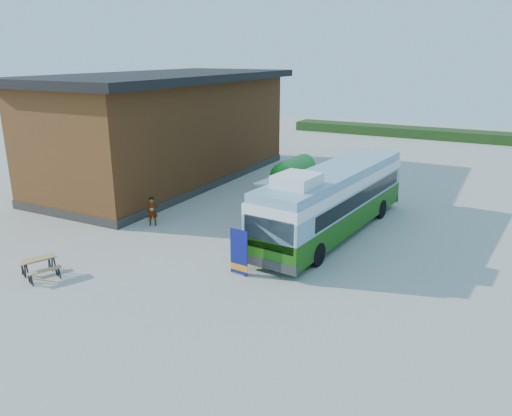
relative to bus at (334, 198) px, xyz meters
The scene contains 10 objects.
ground 6.22m from the bus, 127.33° to the right, with size 100.00×100.00×0.00m, color #BCB7AD.
barn 15.16m from the bus, 159.48° to the left, with size 9.60×21.20×7.50m.
hedge 33.59m from the bus, 82.47° to the left, with size 40.00×3.00×1.00m, color #264419.
bus is the anchor object (origin of this frame).
awning 2.46m from the bus, behind, with size 2.89×4.23×0.51m.
banner 6.86m from the bus, 105.11° to the right, with size 0.86×0.24×1.99m.
picnic_table 13.84m from the bus, 130.27° to the right, with size 1.85×1.76×0.83m.
person_a 9.54m from the bus, 159.74° to the right, with size 0.57×0.37×1.56m, color #999999.
person_b 5.78m from the bus, 137.50° to the left, with size 0.90×0.70×1.86m, color #999999.
slurry_tanker 9.12m from the bus, 126.07° to the left, with size 1.67×5.49×2.02m.
Camera 1 is at (11.24, -18.36, 8.83)m, focal length 35.00 mm.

